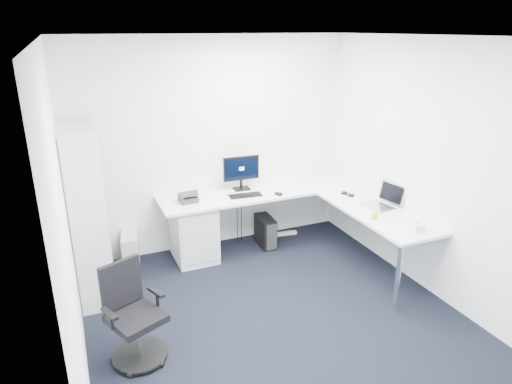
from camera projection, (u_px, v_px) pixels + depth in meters
name	position (u px, v px, depth m)	size (l,w,h in m)	color
ground	(284.00, 329.00, 4.44)	(4.20, 4.20, 0.00)	black
ceiling	(291.00, 37.00, 3.52)	(4.20, 4.20, 0.00)	white
wall_back	(213.00, 146.00, 5.80)	(3.60, 0.02, 2.70)	white
wall_front	(486.00, 344.00, 2.17)	(3.60, 0.02, 2.70)	white
wall_left	(67.00, 234.00, 3.32)	(0.02, 4.20, 2.70)	white
wall_right	(445.00, 175.00, 4.65)	(0.02, 4.20, 2.70)	white
l_desk	(274.00, 228.00, 5.72)	(2.69, 1.51, 0.79)	silver
drawer_pedestal	(193.00, 230.00, 5.70)	(0.50, 0.62, 0.76)	silver
bookshelf	(86.00, 213.00, 4.78)	(0.37, 0.94, 1.88)	silver
task_chair	(136.00, 316.00, 3.89)	(0.50, 0.50, 0.90)	black
black_pc_tower	(265.00, 231.00, 6.10)	(0.18, 0.41, 0.40)	black
beige_pc_tower	(131.00, 249.00, 5.59)	(0.19, 0.43, 0.41)	#B9B19E
power_strip	(284.00, 234.00, 6.45)	(0.36, 0.06, 0.04)	silver
monitor	(241.00, 173.00, 5.84)	(0.47, 0.15, 0.45)	black
black_keyboard	(245.00, 195.00, 5.68)	(0.40, 0.14, 0.02)	black
mouse	(279.00, 194.00, 5.72)	(0.06, 0.09, 0.03)	black
desk_phone	(188.00, 196.00, 5.49)	(0.21, 0.21, 0.15)	#28292B
laptop	(378.00, 197.00, 5.29)	(0.37, 0.36, 0.26)	silver
white_keyboard	(355.00, 206.00, 5.34)	(0.11, 0.38, 0.01)	silver
headphones	(348.00, 193.00, 5.71)	(0.11, 0.17, 0.05)	black
orange_fruit	(375.00, 216.00, 5.00)	(0.07, 0.07, 0.07)	orange
tissue_box	(414.00, 225.00, 4.75)	(0.12, 0.22, 0.08)	silver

